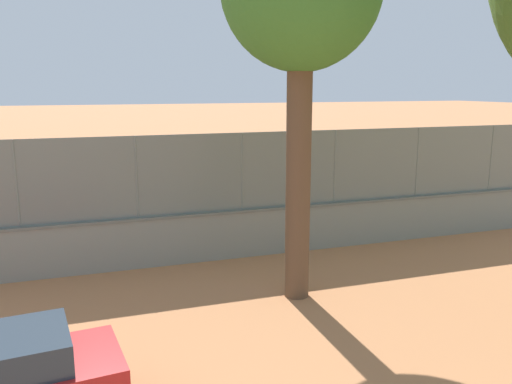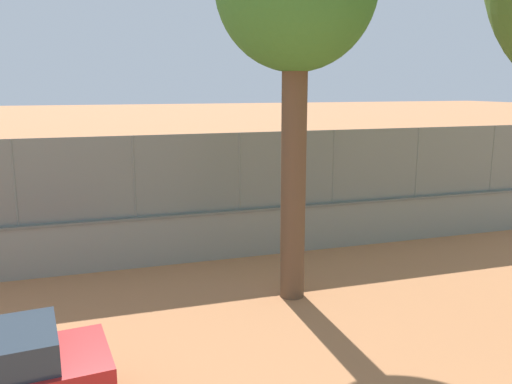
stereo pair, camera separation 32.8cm
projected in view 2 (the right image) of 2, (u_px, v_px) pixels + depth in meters
The scene contains 9 objects.
ground_plane at pixel (194, 186), 27.49m from camera, with size 260.00×260.00×0.00m, color #B27247.
perimeter_wall at pixel (287, 228), 16.56m from camera, with size 22.23×0.89×1.49m.
fence_panel_on_wall at pixel (288, 169), 16.18m from camera, with size 21.84×0.53×2.34m.
player_baseline_waiting at pixel (248, 184), 23.27m from camera, with size 0.71×1.16×1.55m.
player_crossing_court at pixel (325, 182), 23.35m from camera, with size 1.05×0.75×1.65m.
player_foreground_swinging at pixel (131, 218), 17.36m from camera, with size 1.18×0.70×1.48m.
sports_ball at pixel (242, 178), 21.97m from camera, with size 0.14×0.14×0.14m, color yellow.
spare_ball_by_wall at pixel (67, 260), 15.71m from camera, with size 0.09×0.09×0.09m, color orange.
courtside_bench at pixel (228, 233), 17.02m from camera, with size 1.61×0.41×0.87m.
Camera 2 is at (5.70, 26.59, 5.18)m, focal length 36.64 mm.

